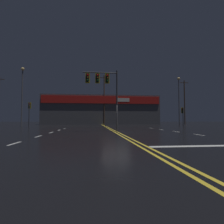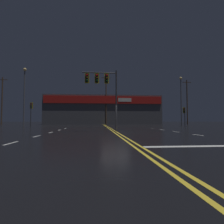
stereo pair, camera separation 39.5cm
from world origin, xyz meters
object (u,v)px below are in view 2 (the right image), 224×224
Objects in this scene: traffic_signal_corner_northwest at (31,109)px; streetlight_median_approach at (24,89)px; traffic_signal_corner_northeast at (184,112)px; traffic_signal_median at (102,83)px; streetlight_far_left at (181,95)px.

traffic_signal_corner_northwest is 5.00m from streetlight_median_approach.
traffic_signal_corner_northeast is at bearing -0.95° from traffic_signal_corner_northwest.
streetlight_far_left is at bearing 46.45° from traffic_signal_median.
streetlight_far_left is at bearing 11.72° from traffic_signal_corner_northwest.
traffic_signal_median is at bearing -47.71° from traffic_signal_corner_northwest.
traffic_signal_corner_northeast is (24.92, -0.41, -0.48)m from traffic_signal_corner_northwest.
traffic_signal_corner_northwest is 0.38× the size of streetlight_median_approach.
streetlight_median_approach reaches higher than streetlight_far_left.
traffic_signal_median is 18.33m from traffic_signal_corner_northeast.
streetlight_median_approach reaches higher than traffic_signal_corner_northwest.
traffic_signal_median is 1.52× the size of traffic_signal_corner_northwest.
traffic_signal_corner_northeast is at bearing 38.95° from traffic_signal_median.
traffic_signal_corner_northeast is 7.69m from streetlight_far_left.
traffic_signal_corner_northwest is 1.20× the size of traffic_signal_corner_northeast.
traffic_signal_median is at bearing -133.55° from streetlight_far_left.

